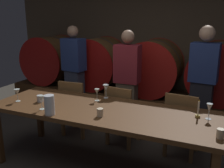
# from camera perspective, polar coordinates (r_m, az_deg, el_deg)

# --- Properties ---
(back_wall) EXTENTS (6.34, 0.24, 2.79)m
(back_wall) POSITION_cam_1_polar(r_m,az_deg,el_deg) (5.06, 10.79, 10.11)
(back_wall) COLOR brown
(back_wall) RESTS_ON ground
(barrel_shelf) EXTENTS (5.71, 0.90, 0.44)m
(barrel_shelf) POSITION_cam_1_polar(r_m,az_deg,el_deg) (4.78, 8.64, -4.50)
(barrel_shelf) COLOR #4C2D16
(barrel_shelf) RESTS_ON ground
(wine_barrel_far_left) EXTENTS (0.98, 0.87, 0.98)m
(wine_barrel_far_left) POSITION_cam_1_polar(r_m,az_deg,el_deg) (5.54, -13.55, 5.48)
(wine_barrel_far_left) COLOR brown
(wine_barrel_far_left) RESTS_ON barrel_shelf
(wine_barrel_left) EXTENTS (0.98, 0.87, 0.98)m
(wine_barrel_left) POSITION_cam_1_polar(r_m,az_deg,el_deg) (4.96, -3.15, 4.82)
(wine_barrel_left) COLOR brown
(wine_barrel_left) RESTS_ON barrel_shelf
(wine_barrel_center) EXTENTS (0.98, 0.87, 0.98)m
(wine_barrel_center) POSITION_cam_1_polar(r_m,az_deg,el_deg) (4.58, 9.34, 3.81)
(wine_barrel_center) COLOR brown
(wine_barrel_center) RESTS_ON barrel_shelf
(wine_barrel_right) EXTENTS (0.98, 0.87, 0.98)m
(wine_barrel_right) POSITION_cam_1_polar(r_m,az_deg,el_deg) (4.46, 23.02, 2.50)
(wine_barrel_right) COLOR brown
(wine_barrel_right) RESTS_ON barrel_shelf
(dining_table) EXTENTS (2.65, 0.91, 0.77)m
(dining_table) POSITION_cam_1_polar(r_m,az_deg,el_deg) (2.93, -2.26, -6.83)
(dining_table) COLOR #4C2D16
(dining_table) RESTS_ON ground
(chair_left) EXTENTS (0.42, 0.42, 0.88)m
(chair_left) POSITION_cam_1_polar(r_m,az_deg,el_deg) (3.90, -8.44, -4.80)
(chair_left) COLOR olive
(chair_left) RESTS_ON ground
(chair_center) EXTENTS (0.44, 0.44, 0.88)m
(chair_center) POSITION_cam_1_polar(r_m,az_deg,el_deg) (3.57, 2.10, -6.56)
(chair_center) COLOR olive
(chair_center) RESTS_ON ground
(chair_right) EXTENTS (0.44, 0.44, 0.88)m
(chair_right) POSITION_cam_1_polar(r_m,az_deg,el_deg) (3.39, 15.56, -8.30)
(chair_right) COLOR olive
(chair_right) RESTS_ON ground
(guest_left) EXTENTS (0.41, 0.29, 1.66)m
(guest_left) POSITION_cam_1_polar(r_m,az_deg,el_deg) (4.48, -8.57, 2.57)
(guest_left) COLOR #33384C
(guest_left) RESTS_ON ground
(guest_center) EXTENTS (0.38, 0.24, 1.62)m
(guest_center) POSITION_cam_1_polar(r_m,az_deg,el_deg) (3.89, 3.46, 0.46)
(guest_center) COLOR brown
(guest_center) RESTS_ON ground
(guest_right) EXTENTS (0.40, 0.28, 1.69)m
(guest_right) POSITION_cam_1_polar(r_m,az_deg,el_deg) (3.82, 19.86, 0.03)
(guest_right) COLOR black
(guest_right) RESTS_ON ground
(candle_center) EXTENTS (0.05, 0.05, 0.20)m
(candle_center) POSITION_cam_1_polar(r_m,az_deg,el_deg) (2.79, 18.99, -6.13)
(candle_center) COLOR olive
(candle_center) RESTS_ON dining_table
(pitcher) EXTENTS (0.11, 0.11, 0.22)m
(pitcher) POSITION_cam_1_polar(r_m,az_deg,el_deg) (2.78, -14.05, -4.65)
(pitcher) COLOR silver
(pitcher) RESTS_ON dining_table
(wine_glass_far_left) EXTENTS (0.07, 0.07, 0.16)m
(wine_glass_far_left) POSITION_cam_1_polar(r_m,az_deg,el_deg) (3.33, -20.76, -1.80)
(wine_glass_far_left) COLOR silver
(wine_glass_far_left) RESTS_ON dining_table
(wine_glass_left) EXTENTS (0.06, 0.06, 0.16)m
(wine_glass_left) POSITION_cam_1_polar(r_m,az_deg,el_deg) (2.96, -15.74, -3.39)
(wine_glass_left) COLOR silver
(wine_glass_left) RESTS_ON dining_table
(wine_glass_center) EXTENTS (0.06, 0.06, 0.16)m
(wine_glass_center) POSITION_cam_1_polar(r_m,az_deg,el_deg) (3.14, -3.44, -1.83)
(wine_glass_center) COLOR silver
(wine_glass_center) RESTS_ON dining_table
(wine_glass_right) EXTENTS (0.08, 0.08, 0.18)m
(wine_glass_right) POSITION_cam_1_polar(r_m,az_deg,el_deg) (3.25, -1.37, -0.95)
(wine_glass_right) COLOR white
(wine_glass_right) RESTS_ON dining_table
(wine_glass_far_right) EXTENTS (0.06, 0.06, 0.17)m
(wine_glass_far_right) POSITION_cam_1_polar(r_m,az_deg,el_deg) (2.76, 21.27, -5.15)
(wine_glass_far_right) COLOR white
(wine_glass_far_right) RESTS_ON dining_table
(cup_left) EXTENTS (0.08, 0.08, 0.08)m
(cup_left) POSITION_cam_1_polar(r_m,az_deg,el_deg) (3.25, -16.04, -3.18)
(cup_left) COLOR silver
(cup_left) RESTS_ON dining_table
(cup_center) EXTENTS (0.07, 0.07, 0.09)m
(cup_center) POSITION_cam_1_polar(r_m,az_deg,el_deg) (2.68, -2.77, -6.47)
(cup_center) COLOR beige
(cup_center) RESTS_ON dining_table
(cup_right) EXTENTS (0.07, 0.07, 0.09)m
(cup_right) POSITION_cam_1_polar(r_m,az_deg,el_deg) (2.41, 23.42, -10.31)
(cup_right) COLOR beige
(cup_right) RESTS_ON dining_table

